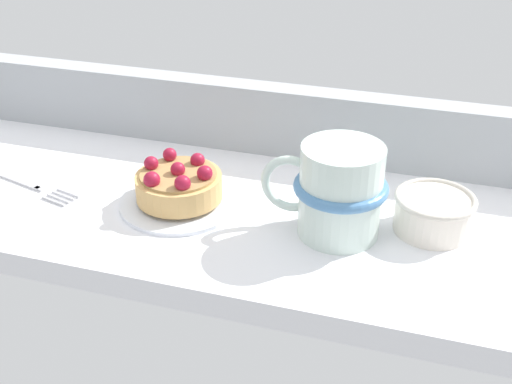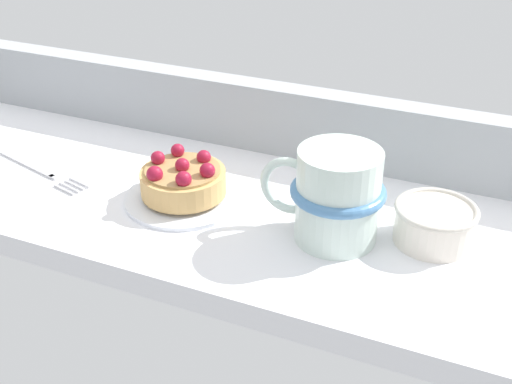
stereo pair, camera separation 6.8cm
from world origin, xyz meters
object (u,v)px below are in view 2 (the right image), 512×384
(coffee_mug, at_px, (336,195))
(dessert_plate, at_px, (184,196))
(raspberry_tart, at_px, (183,179))
(dessert_fork, at_px, (36,168))
(sugar_bowl, at_px, (435,223))

(coffee_mug, bearing_deg, dessert_plate, 178.22)
(dessert_plate, bearing_deg, raspberry_tart, -92.67)
(coffee_mug, distance_m, dessert_fork, 0.38)
(dessert_plate, bearing_deg, sugar_bowl, 5.81)
(dessert_plate, distance_m, raspberry_tart, 0.02)
(coffee_mug, bearing_deg, dessert_fork, -179.38)
(dessert_plate, relative_size, raspberry_tart, 1.41)
(dessert_plate, bearing_deg, dessert_fork, -177.29)
(dessert_fork, bearing_deg, sugar_bowl, 4.49)
(dessert_plate, relative_size, dessert_fork, 0.75)
(raspberry_tart, relative_size, dessert_fork, 0.53)
(dessert_plate, distance_m, coffee_mug, 0.18)
(raspberry_tart, height_order, sugar_bowl, raspberry_tart)
(coffee_mug, height_order, dessert_fork, coffee_mug)
(sugar_bowl, bearing_deg, dessert_plate, -174.19)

